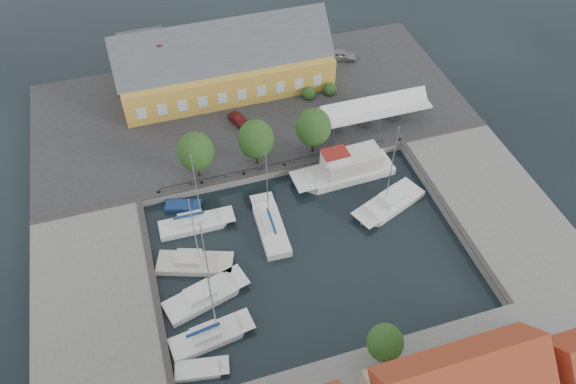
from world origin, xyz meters
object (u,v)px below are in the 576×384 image
at_px(tent_canopy, 375,108).
at_px(west_boat_d, 210,337).
at_px(car_silver, 342,55).
at_px(car_red, 239,121).
at_px(west_boat_c, 204,297).
at_px(launch_nw, 183,207).
at_px(launch_sw, 201,370).
at_px(west_boat_a, 195,224).
at_px(warehouse, 220,65).
at_px(west_boat_b, 193,264).
at_px(east_boat_a, 390,204).
at_px(trawler, 347,169).
at_px(center_sailboat, 271,228).

height_order(tent_canopy, west_boat_d, west_boat_d).
relative_size(car_silver, car_red, 1.19).
bearing_deg(west_boat_c, launch_nw, 89.88).
relative_size(launch_sw, launch_nw, 1.17).
xyz_separation_m(west_boat_a, launch_nw, (-0.84, 3.14, -0.18)).
xyz_separation_m(warehouse, car_red, (0.34, -8.75, -2.82)).
relative_size(west_boat_c, launch_nw, 2.66).
bearing_deg(car_red, launch_sw, -132.54).
distance_m(car_silver, west_boat_d, 46.77).
distance_m(west_boat_d, launch_nw, 17.02).
height_order(west_boat_b, launch_nw, west_boat_b).
bearing_deg(launch_sw, launch_nw, 84.73).
bearing_deg(east_boat_a, warehouse, 116.97).
relative_size(tent_canopy, launch_nw, 3.19).
distance_m(trawler, west_boat_c, 22.93).
relative_size(east_boat_a, launch_nw, 2.91).
bearing_deg(west_boat_b, center_sailboat, 13.61).
bearing_deg(west_boat_a, tent_canopy, 19.90).
relative_size(car_red, west_boat_b, 0.34).
xyz_separation_m(west_boat_a, west_boat_b, (-1.19, -5.16, -0.01)).
distance_m(car_red, launch_nw, 14.58).
bearing_deg(launch_sw, tent_canopy, 43.07).
relative_size(warehouse, east_boat_a, 2.24).
height_order(car_red, center_sailboat, center_sailboat).
bearing_deg(west_boat_d, west_boat_a, 84.85).
bearing_deg(tent_canopy, west_boat_d, -138.79).
xyz_separation_m(west_boat_c, west_boat_d, (-0.39, -4.47, 0.01)).
bearing_deg(trawler, car_red, 130.89).
height_order(west_boat_b, west_boat_c, west_boat_c).
bearing_deg(car_red, east_boat_a, -75.85).
bearing_deg(center_sailboat, launch_sw, -127.28).
relative_size(car_silver, west_boat_c, 0.38).
xyz_separation_m(car_red, launch_nw, (-9.47, -10.98, -1.52)).
bearing_deg(trawler, east_boat_a, -63.47).
bearing_deg(west_boat_c, warehouse, 74.16).
xyz_separation_m(car_silver, center_sailboat, (-18.50, -26.85, -1.38)).
bearing_deg(trawler, west_boat_c, -148.91).
relative_size(tent_canopy, car_silver, 3.20).
distance_m(trawler, east_boat_a, 6.72).
bearing_deg(east_boat_a, west_boat_d, -155.82).
xyz_separation_m(east_boat_a, launch_nw, (-22.58, 6.69, -0.17)).
xyz_separation_m(east_boat_a, launch_sw, (-24.42, -13.20, -0.17)).
bearing_deg(launch_nw, warehouse, 65.16).
height_order(warehouse, west_boat_c, west_boat_c).
relative_size(west_boat_a, west_boat_b, 1.02).
xyz_separation_m(west_boat_b, launch_sw, (-1.48, -11.60, -0.17)).
distance_m(west_boat_a, launch_sw, 16.97).
bearing_deg(car_red, car_silver, 6.46).
height_order(trawler, west_boat_b, west_boat_b).
bearing_deg(launch_sw, trawler, 41.82).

